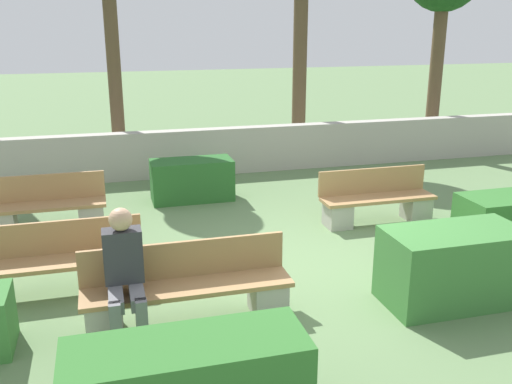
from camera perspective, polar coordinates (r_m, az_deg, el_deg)
name	(u,v)px	position (r m, az deg, el deg)	size (l,w,h in m)	color
ground_plane	(303,267)	(7.42, 4.70, -7.46)	(60.00, 60.00, 0.00)	#607F51
perimeter_wall	(223,151)	(11.74, -3.35, 4.14)	(14.40, 0.30, 0.94)	#ADA89E
bench_front	(188,292)	(6.07, -6.83, -9.93)	(2.17, 0.48, 0.82)	#A37A4C
bench_left_side	(377,203)	(9.08, 11.99, -1.07)	(1.80, 0.48, 0.82)	#A37A4C
bench_right_side	(47,211)	(9.08, -20.14, -1.77)	(1.72, 0.49, 0.82)	#A37A4C
bench_back	(56,268)	(6.98, -19.41, -7.19)	(2.00, 0.48, 0.82)	#A37A4C
person_seated_man	(124,269)	(5.73, -13.03, -7.54)	(0.38, 0.63, 1.32)	slate
hedge_block_far_left	(192,180)	(10.04, -6.42, 1.21)	(1.41, 0.65, 0.72)	#286028
hedge_block_far_right	(453,266)	(6.75, 19.11, -7.02)	(1.55, 0.80, 0.85)	#3D7A38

